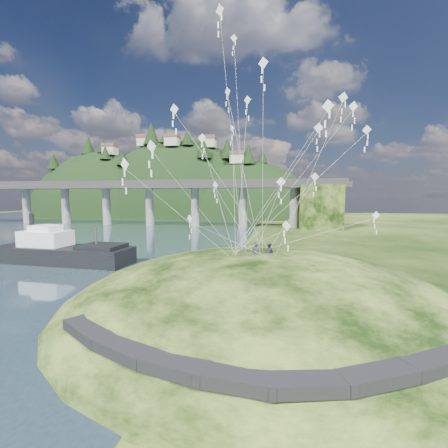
# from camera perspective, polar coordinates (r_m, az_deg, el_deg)

# --- Properties ---
(ground) EXTENTS (320.00, 320.00, 0.00)m
(ground) POSITION_cam_1_polar(r_m,az_deg,el_deg) (26.73, -11.15, -16.20)
(ground) COLOR black
(ground) RESTS_ON ground
(grass_hill) EXTENTS (36.00, 32.00, 13.00)m
(grass_hill) POSITION_cam_1_polar(r_m,az_deg,el_deg) (27.61, 7.17, -18.80)
(grass_hill) COLOR black
(grass_hill) RESTS_ON ground
(footpath) EXTENTS (22.29, 5.84, 0.83)m
(footpath) POSITION_cam_1_polar(r_m,az_deg,el_deg) (15.57, 2.95, -24.29)
(footpath) COLOR black
(footpath) RESTS_ON ground
(bridge) EXTENTS (160.00, 11.00, 15.00)m
(bridge) POSITION_cam_1_polar(r_m,az_deg,el_deg) (99.77, -11.09, 5.23)
(bridge) COLOR #2D2B2B
(bridge) RESTS_ON ground
(far_ridge) EXTENTS (153.00, 70.00, 94.50)m
(far_ridge) POSITION_cam_1_polar(r_m,az_deg,el_deg) (155.54, -10.04, -1.06)
(far_ridge) COLOR black
(far_ridge) RESTS_ON ground
(work_barge) EXTENTS (20.85, 6.76, 7.20)m
(work_barge) POSITION_cam_1_polar(r_m,az_deg,el_deg) (49.94, -28.67, -4.49)
(work_barge) COLOR black
(work_barge) RESTS_ON ground
(wooden_dock) EXTENTS (14.30, 4.13, 1.01)m
(wooden_dock) POSITION_cam_1_polar(r_m,az_deg,el_deg) (32.97, -12.16, -11.21)
(wooden_dock) COLOR #331D15
(wooden_dock) RESTS_ON ground
(kite_flyers) EXTENTS (1.94, 1.36, 1.98)m
(kite_flyers) POSITION_cam_1_polar(r_m,az_deg,el_deg) (25.19, 7.50, -3.56)
(kite_flyers) COLOR #262733
(kite_flyers) RESTS_ON ground
(kite_swarm) EXTENTS (19.27, 15.92, 21.67)m
(kite_swarm) POSITION_cam_1_polar(r_m,az_deg,el_deg) (26.47, 5.33, 16.22)
(kite_swarm) COLOR white
(kite_swarm) RESTS_ON ground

